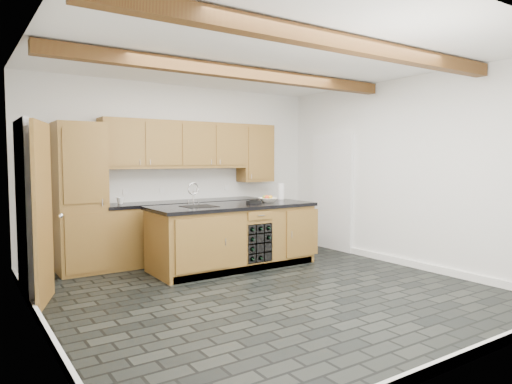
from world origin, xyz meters
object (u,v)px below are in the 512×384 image
Objects in this scene: kitchen_scale at (254,202)px; fruit_bowl at (268,200)px; paper_towel at (281,191)px; island at (234,236)px.

kitchen_scale is 0.71× the size of fruit_bowl.
paper_towel is (0.80, 0.39, 0.10)m from kitchen_scale.
paper_towel reaches higher than kitchen_scale.
fruit_bowl is at bearing 0.71° from island.
kitchen_scale is 0.90m from paper_towel.
kitchen_scale is 0.32m from fruit_bowl.
kitchen_scale reaches higher than island.
island is at bearing -179.29° from fruit_bowl.
kitchen_scale is (0.31, -0.06, 0.49)m from island.
kitchen_scale is at bearing -154.19° from paper_towel.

